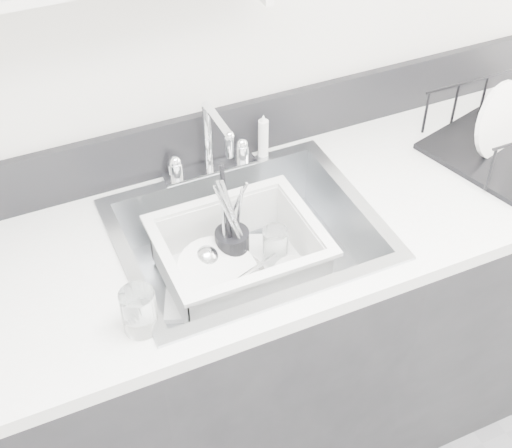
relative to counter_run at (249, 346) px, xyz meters
name	(u,v)px	position (x,y,z in m)	size (l,w,h in m)	color
counter_run	(249,346)	(0.00, 0.00, 0.00)	(3.20, 0.62, 0.92)	black
backsplash	(202,139)	(0.00, 0.30, 0.54)	(3.20, 0.02, 0.16)	black
sink	(248,255)	(0.00, 0.00, 0.37)	(0.64, 0.52, 0.20)	silver
faucet	(210,156)	(0.00, 0.25, 0.52)	(0.26, 0.18, 0.23)	silver
side_sprayer	(263,136)	(0.16, 0.25, 0.53)	(0.03, 0.03, 0.14)	white
wash_tub	(239,256)	(-0.02, 0.01, 0.37)	(0.41, 0.33, 0.16)	white
plate_stack	(221,281)	(-0.08, -0.02, 0.33)	(0.26, 0.25, 0.10)	white
utensil_cup	(232,246)	(-0.02, 0.05, 0.37)	(0.09, 0.09, 0.30)	black
ladle	(228,277)	(-0.07, -0.03, 0.35)	(0.29, 0.10, 0.08)	silver
tumbler_in_tub	(275,245)	(0.09, 0.02, 0.36)	(0.07, 0.07, 0.10)	white
tumbler_counter	(139,311)	(-0.33, -0.19, 0.51)	(0.08, 0.08, 0.11)	white
bowl_small	(294,275)	(0.10, -0.07, 0.32)	(0.11, 0.11, 0.03)	white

